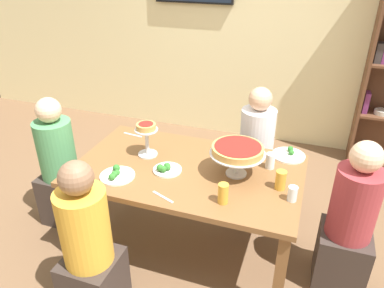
{
  "coord_description": "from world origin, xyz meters",
  "views": [
    {
      "loc": [
        0.79,
        -2.15,
        2.17
      ],
      "look_at": [
        0.0,
        0.1,
        0.89
      ],
      "focal_mm": 34.53,
      "sensor_mm": 36.0,
      "label": 1
    }
  ],
  "objects_px": {
    "diner_head_west": "(60,171)",
    "salad_plate_spare": "(289,155)",
    "diner_near_left": "(89,254)",
    "personal_pizza_stand": "(146,133)",
    "cutlery_knife_near": "(77,174)",
    "beer_glass_amber_tall": "(281,180)",
    "cutlery_fork_near": "(133,135)",
    "water_glass_clear_far": "(270,161)",
    "deep_dish_pizza_stand": "(238,151)",
    "salad_plate_far_diner": "(166,169)",
    "water_glass_clear_near": "(293,194)",
    "salad_plate_near_diner": "(117,175)",
    "dining_table": "(188,178)",
    "diner_head_east": "(348,228)",
    "diner_far_right": "(255,157)",
    "cutlery_fork_far": "(163,197)",
    "beer_glass_amber_short": "(223,193)"
  },
  "relations": [
    {
      "from": "diner_near_left",
      "to": "cutlery_knife_near",
      "type": "bearing_deg",
      "value": 38.4
    },
    {
      "from": "diner_near_left",
      "to": "personal_pizza_stand",
      "type": "xyz_separation_m",
      "value": [
        0.01,
        0.85,
        0.44
      ]
    },
    {
      "from": "salad_plate_near_diner",
      "to": "cutlery_knife_near",
      "type": "height_order",
      "value": "salad_plate_near_diner"
    },
    {
      "from": "deep_dish_pizza_stand",
      "to": "cutlery_fork_far",
      "type": "relative_size",
      "value": 2.16
    },
    {
      "from": "diner_far_right",
      "to": "salad_plate_near_diner",
      "type": "bearing_deg",
      "value": -38.12
    },
    {
      "from": "salad_plate_spare",
      "to": "cutlery_fork_near",
      "type": "bearing_deg",
      "value": -176.63
    },
    {
      "from": "diner_far_right",
      "to": "cutlery_knife_near",
      "type": "bearing_deg",
      "value": -45.06
    },
    {
      "from": "cutlery_knife_near",
      "to": "beer_glass_amber_short",
      "type": "bearing_deg",
      "value": -3.91
    },
    {
      "from": "diner_head_west",
      "to": "salad_plate_spare",
      "type": "distance_m",
      "value": 1.89
    },
    {
      "from": "dining_table",
      "to": "salad_plate_near_diner",
      "type": "height_order",
      "value": "salad_plate_near_diner"
    },
    {
      "from": "diner_near_left",
      "to": "deep_dish_pizza_stand",
      "type": "relative_size",
      "value": 2.96
    },
    {
      "from": "diner_far_right",
      "to": "beer_glass_amber_tall",
      "type": "height_order",
      "value": "diner_far_right"
    },
    {
      "from": "cutlery_fork_far",
      "to": "personal_pizza_stand",
      "type": "bearing_deg",
      "value": 147.68
    },
    {
      "from": "water_glass_clear_far",
      "to": "cutlery_knife_near",
      "type": "height_order",
      "value": "water_glass_clear_far"
    },
    {
      "from": "water_glass_clear_near",
      "to": "cutlery_fork_far",
      "type": "distance_m",
      "value": 0.83
    },
    {
      "from": "deep_dish_pizza_stand",
      "to": "beer_glass_amber_tall",
      "type": "height_order",
      "value": "deep_dish_pizza_stand"
    },
    {
      "from": "cutlery_knife_near",
      "to": "diner_near_left",
      "type": "bearing_deg",
      "value": -56.66
    },
    {
      "from": "beer_glass_amber_tall",
      "to": "cutlery_fork_far",
      "type": "height_order",
      "value": "beer_glass_amber_tall"
    },
    {
      "from": "personal_pizza_stand",
      "to": "deep_dish_pizza_stand",
      "type": "bearing_deg",
      "value": -3.42
    },
    {
      "from": "beer_glass_amber_short",
      "to": "cutlery_fork_near",
      "type": "xyz_separation_m",
      "value": [
        -0.98,
        0.66,
        -0.07
      ]
    },
    {
      "from": "dining_table",
      "to": "diner_head_east",
      "type": "height_order",
      "value": "diner_head_east"
    },
    {
      "from": "deep_dish_pizza_stand",
      "to": "diner_head_west",
      "type": "bearing_deg",
      "value": -177.46
    },
    {
      "from": "diner_near_left",
      "to": "cutlery_fork_near",
      "type": "height_order",
      "value": "diner_near_left"
    },
    {
      "from": "cutlery_knife_near",
      "to": "cutlery_fork_far",
      "type": "relative_size",
      "value": 1.0
    },
    {
      "from": "water_glass_clear_far",
      "to": "beer_glass_amber_tall",
      "type": "bearing_deg",
      "value": -66.6
    },
    {
      "from": "diner_head_west",
      "to": "personal_pizza_stand",
      "type": "bearing_deg",
      "value": 7.93
    },
    {
      "from": "beer_glass_amber_tall",
      "to": "water_glass_clear_near",
      "type": "relative_size",
      "value": 1.32
    },
    {
      "from": "diner_near_left",
      "to": "beer_glass_amber_tall",
      "type": "distance_m",
      "value": 1.31
    },
    {
      "from": "diner_head_east",
      "to": "salad_plate_spare",
      "type": "relative_size",
      "value": 4.55
    },
    {
      "from": "diner_far_right",
      "to": "cutlery_fork_near",
      "type": "height_order",
      "value": "diner_far_right"
    },
    {
      "from": "diner_head_east",
      "to": "beer_glass_amber_short",
      "type": "xyz_separation_m",
      "value": [
        -0.8,
        -0.32,
        0.32
      ]
    },
    {
      "from": "salad_plate_near_diner",
      "to": "water_glass_clear_near",
      "type": "distance_m",
      "value": 1.2
    },
    {
      "from": "diner_head_west",
      "to": "water_glass_clear_far",
      "type": "bearing_deg",
      "value": 7.66
    },
    {
      "from": "beer_glass_amber_tall",
      "to": "water_glass_clear_far",
      "type": "xyz_separation_m",
      "value": [
        -0.1,
        0.24,
        -0.01
      ]
    },
    {
      "from": "water_glass_clear_far",
      "to": "cutlery_fork_far",
      "type": "bearing_deg",
      "value": -135.16
    },
    {
      "from": "beer_glass_amber_tall",
      "to": "salad_plate_spare",
      "type": "bearing_deg",
      "value": 88.85
    },
    {
      "from": "dining_table",
      "to": "salad_plate_near_diner",
      "type": "bearing_deg",
      "value": -147.93
    },
    {
      "from": "salad_plate_far_diner",
      "to": "personal_pizza_stand",
      "type": "bearing_deg",
      "value": 142.26
    },
    {
      "from": "salad_plate_spare",
      "to": "cutlery_knife_near",
      "type": "distance_m",
      "value": 1.59
    },
    {
      "from": "diner_near_left",
      "to": "water_glass_clear_near",
      "type": "xyz_separation_m",
      "value": [
        1.13,
        0.62,
        0.3
      ]
    },
    {
      "from": "personal_pizza_stand",
      "to": "cutlery_fork_far",
      "type": "relative_size",
      "value": 1.48
    },
    {
      "from": "salad_plate_far_diner",
      "to": "water_glass_clear_near",
      "type": "distance_m",
      "value": 0.89
    },
    {
      "from": "personal_pizza_stand",
      "to": "water_glass_clear_far",
      "type": "height_order",
      "value": "personal_pizza_stand"
    },
    {
      "from": "diner_head_west",
      "to": "beer_glass_amber_tall",
      "type": "relative_size",
      "value": 8.64
    },
    {
      "from": "dining_table",
      "to": "water_glass_clear_far",
      "type": "distance_m",
      "value": 0.62
    },
    {
      "from": "diner_head_east",
      "to": "beer_glass_amber_tall",
      "type": "relative_size",
      "value": 8.64
    },
    {
      "from": "beer_glass_amber_tall",
      "to": "diner_near_left",
      "type": "bearing_deg",
      "value": -145.03
    },
    {
      "from": "salad_plate_far_diner",
      "to": "cutlery_knife_near",
      "type": "bearing_deg",
      "value": -157.67
    },
    {
      "from": "diner_head_west",
      "to": "cutlery_knife_near",
      "type": "height_order",
      "value": "diner_head_west"
    },
    {
      "from": "beer_glass_amber_short",
      "to": "cutlery_fork_far",
      "type": "distance_m",
      "value": 0.39
    }
  ]
}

